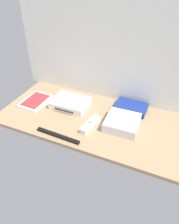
{
  "coord_description": "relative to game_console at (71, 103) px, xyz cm",
  "views": [
    {
      "loc": [
        37.68,
        -86.05,
        73.48
      ],
      "look_at": [
        0.0,
        0.0,
        4.0
      ],
      "focal_mm": 34.34,
      "sensor_mm": 36.0,
      "label": 1
    }
  ],
  "objects": [
    {
      "name": "game_case",
      "position": [
        -21.86,
        -4.81,
        -1.44
      ],
      "size": [
        14.15,
        19.39,
        1.56
      ],
      "rotation": [
        0.0,
        0.0,
        -0.03
      ],
      "color": "white",
      "rests_on": "ground_plane"
    },
    {
      "name": "network_router",
      "position": [
        33.78,
        10.61,
        -0.5
      ],
      "size": [
        18.32,
        12.75,
        3.4
      ],
      "rotation": [
        0.0,
        0.0,
        -0.03
      ],
      "color": "navy",
      "rests_on": "ground_plane"
    },
    {
      "name": "ground_plane",
      "position": [
        14.81,
        -5.88,
        -3.2
      ],
      "size": [
        100.0,
        48.0,
        2.0
      ],
      "primitive_type": "cube",
      "color": "#9E7F5B",
      "rests_on": "ground"
    },
    {
      "name": "sensor_bar",
      "position": [
        6.56,
        -26.28,
        -1.5
      ],
      "size": [
        24.05,
        2.69,
        1.4
      ],
      "primitive_type": "cube",
      "rotation": [
        0.0,
        0.0,
        -0.04
      ],
      "color": "black",
      "rests_on": "ground_plane"
    },
    {
      "name": "remote_wand",
      "position": [
        18.23,
        -12.87,
        -0.69
      ],
      "size": [
        5.72,
        15.17,
        3.4
      ],
      "rotation": [
        0.0,
        0.0,
        -0.15
      ],
      "color": "white",
      "rests_on": "ground_plane"
    },
    {
      "name": "back_wall",
      "position": [
        14.81,
        18.72,
        29.8
      ],
      "size": [
        110.0,
        1.2,
        64.0
      ],
      "primitive_type": "cube",
      "color": "silver",
      "rests_on": "ground"
    },
    {
      "name": "remote_classic_pad",
      "position": [
        0.61,
        0.64,
        3.21
      ],
      "size": [
        15.13,
        9.4,
        2.4
      ],
      "rotation": [
        0.0,
        0.0,
        0.1
      ],
      "color": "white",
      "rests_on": "game_console"
    },
    {
      "name": "game_console",
      "position": [
        0.0,
        0.0,
        0.0
      ],
      "size": [
        21.08,
        16.58,
        4.4
      ],
      "rotation": [
        0.0,
        0.0,
        -0.0
      ],
      "color": "white",
      "rests_on": "ground_plane"
    },
    {
      "name": "mini_computer",
      "position": [
        33.48,
        -5.83,
        0.44
      ],
      "size": [
        17.59,
        17.59,
        5.3
      ],
      "rotation": [
        0.0,
        0.0,
        0.04
      ],
      "color": "silver",
      "rests_on": "ground_plane"
    }
  ]
}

